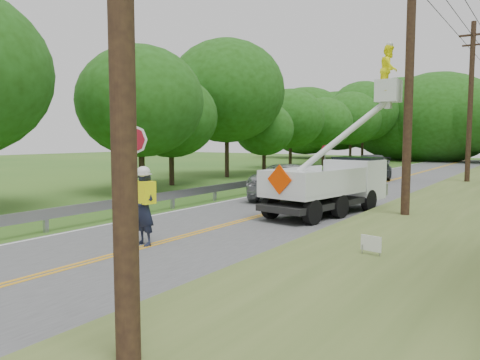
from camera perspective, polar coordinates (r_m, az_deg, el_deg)
The scene contains 12 objects.
ground at distance 12.33m, azimuth -15.77°, elevation -9.08°, with size 140.00×140.00×0.00m, color #2A5C1D.
road at distance 23.78m, azimuth 10.70°, elevation -2.12°, with size 7.20×96.00×0.03m.
guardrail at distance 26.31m, azimuth 3.40°, elevation -0.16°, with size 0.18×48.00×0.77m.
utility_poles at distance 25.22m, azimuth 24.36°, elevation 9.90°, with size 1.60×43.30×10.00m.
treeline_left at distance 40.90m, azimuth 4.66°, elevation 8.68°, with size 10.22×56.26×10.39m.
treeline_horizon at distance 64.47m, azimuth 26.62°, elevation 6.86°, with size 56.52×13.40×11.73m.
flagger at distance 13.15m, azimuth -11.71°, elevation -2.78°, with size 1.24×0.59×3.33m.
bucket_truck at distance 19.08m, azimuth 12.39°, elevation 0.41°, with size 4.26×6.47×6.21m.
suv_silver at distance 23.31m, azimuth 5.95°, elevation -0.08°, with size 2.82×6.12×1.70m, color #A6A9AC.
suv_darkgrey at distance 35.62m, azimuth 15.81°, elevation 1.61°, with size 2.47×6.07×1.76m, color #3C3F45.
stop_sign_permanent at distance 33.23m, azimuth 10.36°, elevation 2.79°, with size 0.47×0.29×2.50m.
yard_sign at distance 11.26m, azimuth 15.75°, elevation -7.63°, with size 0.51×0.14×0.75m.
Camera 1 is at (9.10, -7.76, 3.00)m, focal length 34.85 mm.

